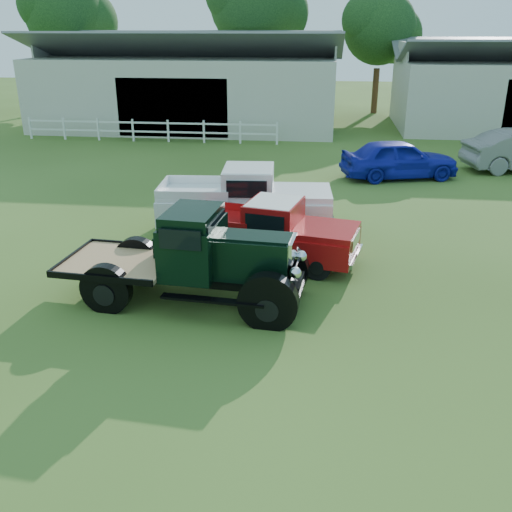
% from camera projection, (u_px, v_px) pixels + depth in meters
% --- Properties ---
extents(ground, '(120.00, 120.00, 0.00)m').
position_uv_depth(ground, '(240.00, 321.00, 12.26)').
color(ground, '#39531B').
extents(shed_left, '(18.80, 10.20, 5.60)m').
position_uv_depth(shed_left, '(191.00, 80.00, 35.96)').
color(shed_left, '#A9A69C').
rests_on(shed_left, ground).
extents(fence_rail, '(14.20, 0.16, 1.20)m').
position_uv_depth(fence_rail, '(151.00, 131.00, 31.37)').
color(fence_rail, white).
rests_on(fence_rail, ground).
extents(tree_a, '(6.30, 6.30, 10.50)m').
position_uv_depth(tree_a, '(68.00, 36.00, 42.75)').
color(tree_a, black).
rests_on(tree_a, ground).
extents(tree_b, '(6.90, 6.90, 11.50)m').
position_uv_depth(tree_b, '(254.00, 29.00, 41.88)').
color(tree_b, black).
rests_on(tree_b, ground).
extents(tree_c, '(5.40, 5.40, 9.00)m').
position_uv_depth(tree_c, '(378.00, 48.00, 40.40)').
color(tree_c, black).
rests_on(tree_c, ground).
extents(vintage_flatbed, '(5.71, 2.63, 2.20)m').
position_uv_depth(vintage_flatbed, '(189.00, 256.00, 12.80)').
color(vintage_flatbed, black).
rests_on(vintage_flatbed, ground).
extents(red_pickup, '(4.99, 2.75, 1.72)m').
position_uv_depth(red_pickup, '(270.00, 231.00, 15.11)').
color(red_pickup, '#AE1010').
rests_on(red_pickup, ground).
extents(white_pickup, '(5.52, 2.47, 1.98)m').
position_uv_depth(white_pickup, '(245.00, 201.00, 17.32)').
color(white_pickup, white).
rests_on(white_pickup, ground).
extents(misc_car_blue, '(5.10, 3.11, 1.62)m').
position_uv_depth(misc_car_blue, '(399.00, 159.00, 23.63)').
color(misc_car_blue, '#171EA7').
rests_on(misc_car_blue, ground).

